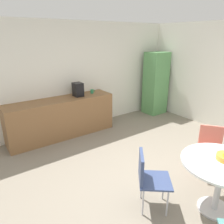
{
  "coord_description": "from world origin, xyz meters",
  "views": [
    {
      "loc": [
        -2.21,
        -1.85,
        2.26
      ],
      "look_at": [
        -0.06,
        1.15,
        0.95
      ],
      "focal_mm": 34.56,
      "sensor_mm": 36.0,
      "label": 1
    }
  ],
  "objects_px": {
    "chair_coral": "(211,144)",
    "coffee_maker": "(78,90)",
    "mug_white": "(92,91)",
    "round_table": "(221,172)",
    "chair_navy": "(148,175)",
    "locker_cabinet": "(156,83)"
  },
  "relations": [
    {
      "from": "locker_cabinet",
      "to": "coffee_maker",
      "type": "relative_size",
      "value": 5.68
    },
    {
      "from": "chair_navy",
      "to": "mug_white",
      "type": "relative_size",
      "value": 6.43
    },
    {
      "from": "mug_white",
      "to": "chair_navy",
      "type": "bearing_deg",
      "value": -106.64
    },
    {
      "from": "round_table",
      "to": "mug_white",
      "type": "xyz_separation_m",
      "value": [
        0.13,
        3.45,
        0.35
      ]
    },
    {
      "from": "chair_navy",
      "to": "mug_white",
      "type": "distance_m",
      "value": 3.02
    },
    {
      "from": "round_table",
      "to": "chair_coral",
      "type": "height_order",
      "value": "chair_coral"
    },
    {
      "from": "coffee_maker",
      "to": "mug_white",
      "type": "bearing_deg",
      "value": 6.34
    },
    {
      "from": "chair_coral",
      "to": "chair_navy",
      "type": "xyz_separation_m",
      "value": [
        -1.46,
        0.01,
        0.0
      ]
    },
    {
      "from": "locker_cabinet",
      "to": "round_table",
      "type": "bearing_deg",
      "value": -124.18
    },
    {
      "from": "coffee_maker",
      "to": "round_table",
      "type": "bearing_deg",
      "value": -85.37
    },
    {
      "from": "chair_navy",
      "to": "coffee_maker",
      "type": "height_order",
      "value": "coffee_maker"
    },
    {
      "from": "locker_cabinet",
      "to": "chair_navy",
      "type": "relative_size",
      "value": 2.19
    },
    {
      "from": "locker_cabinet",
      "to": "chair_coral",
      "type": "distance_m",
      "value": 3.15
    },
    {
      "from": "chair_coral",
      "to": "coffee_maker",
      "type": "bearing_deg",
      "value": 109.65
    },
    {
      "from": "round_table",
      "to": "chair_navy",
      "type": "distance_m",
      "value": 0.94
    },
    {
      "from": "mug_white",
      "to": "coffee_maker",
      "type": "xyz_separation_m",
      "value": [
        -0.41,
        -0.05,
        0.11
      ]
    },
    {
      "from": "locker_cabinet",
      "to": "round_table",
      "type": "relative_size",
      "value": 1.76
    },
    {
      "from": "chair_coral",
      "to": "coffee_maker",
      "type": "distance_m",
      "value": 3.06
    },
    {
      "from": "locker_cabinet",
      "to": "chair_navy",
      "type": "xyz_separation_m",
      "value": [
        -2.97,
        -2.72,
        -0.39
      ]
    },
    {
      "from": "locker_cabinet",
      "to": "mug_white",
      "type": "relative_size",
      "value": 14.1
    },
    {
      "from": "round_table",
      "to": "coffee_maker",
      "type": "relative_size",
      "value": 3.23
    },
    {
      "from": "mug_white",
      "to": "coffee_maker",
      "type": "bearing_deg",
      "value": -173.66
    }
  ]
}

